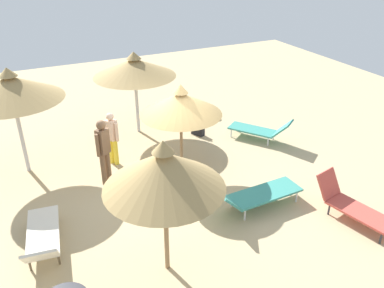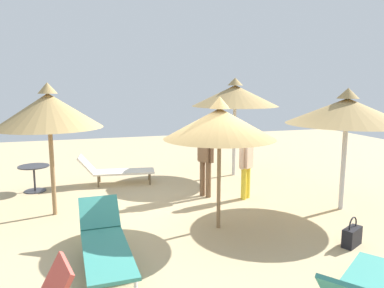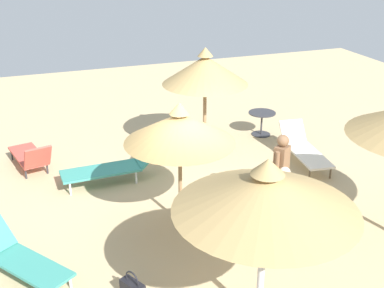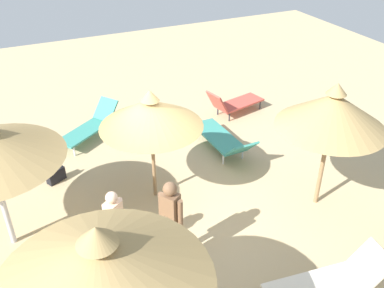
% 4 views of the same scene
% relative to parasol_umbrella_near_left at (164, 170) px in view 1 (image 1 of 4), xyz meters
% --- Properties ---
extents(ground, '(24.00, 24.00, 0.10)m').
position_rel_parasol_umbrella_near_left_xyz_m(ground, '(2.67, -1.27, -2.21)').
color(ground, tan).
extents(parasol_umbrella_near_left, '(2.10, 2.10, 2.72)m').
position_rel_parasol_umbrella_near_left_xyz_m(parasol_umbrella_near_left, '(0.00, 0.00, 0.00)').
color(parasol_umbrella_near_left, olive).
rests_on(parasol_umbrella_near_left, ground).
extents(parasol_umbrella_near_right, '(2.50, 2.50, 2.85)m').
position_rel_parasol_umbrella_near_left_xyz_m(parasol_umbrella_near_right, '(4.90, 2.03, 0.18)').
color(parasol_umbrella_near_right, '#B2B2B7').
rests_on(parasol_umbrella_near_right, ground).
extents(parasol_umbrella_edge, '(2.06, 2.06, 2.47)m').
position_rel_parasol_umbrella_near_left_xyz_m(parasol_umbrella_edge, '(3.00, -1.66, -0.18)').
color(parasol_umbrella_edge, olive).
rests_on(parasol_umbrella_edge, ground).
extents(parasol_umbrella_center, '(2.51, 2.51, 2.61)m').
position_rel_parasol_umbrella_near_left_xyz_m(parasol_umbrella_center, '(5.93, -1.44, -0.04)').
color(parasol_umbrella_center, '#B2B2B7').
rests_on(parasol_umbrella_center, ground).
extents(lounge_chair_far_left, '(1.87, 0.98, 0.87)m').
position_rel_parasol_umbrella_near_left_xyz_m(lounge_chair_far_left, '(-0.38, -4.24, -1.79)').
color(lounge_chair_far_left, '#CC4C3F').
rests_on(lounge_chair_far_left, ground).
extents(lounge_chair_far_right, '(1.88, 1.57, 0.80)m').
position_rel_parasol_umbrella_near_left_xyz_m(lounge_chair_far_right, '(3.68, -4.64, -1.80)').
color(lounge_chair_far_right, teal).
rests_on(lounge_chair_far_right, ground).
extents(lounge_chair_back, '(2.06, 0.87, 0.80)m').
position_rel_parasol_umbrella_near_left_xyz_m(lounge_chair_back, '(1.43, 2.05, -1.78)').
color(lounge_chair_back, silver).
rests_on(lounge_chair_back, ground).
extents(lounge_chair_front, '(0.73, 2.21, 0.78)m').
position_rel_parasol_umbrella_near_left_xyz_m(lounge_chair_front, '(0.85, -2.55, -1.79)').
color(lounge_chair_front, teal).
rests_on(lounge_chair_front, ground).
extents(person_standing_near_left, '(0.34, 0.40, 1.73)m').
position_rel_parasol_umbrella_near_left_xyz_m(person_standing_near_left, '(3.40, 0.26, -1.17)').
color(person_standing_near_left, brown).
rests_on(person_standing_near_left, ground).
extents(person_standing_near_right, '(0.40, 0.33, 1.52)m').
position_rel_parasol_umbrella_near_left_xyz_m(person_standing_near_right, '(4.26, -0.17, -1.31)').
color(person_standing_near_right, yellow).
rests_on(person_standing_near_right, ground).
extents(handbag, '(0.45, 0.35, 0.51)m').
position_rel_parasol_umbrella_near_left_xyz_m(handbag, '(4.86, -3.06, -1.99)').
color(handbag, black).
rests_on(handbag, ground).
extents(beach_ball, '(0.36, 0.36, 0.36)m').
position_rel_parasol_umbrella_near_left_xyz_m(beach_ball, '(5.94, -4.10, -1.98)').
color(beach_ball, yellow).
rests_on(beach_ball, ground).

